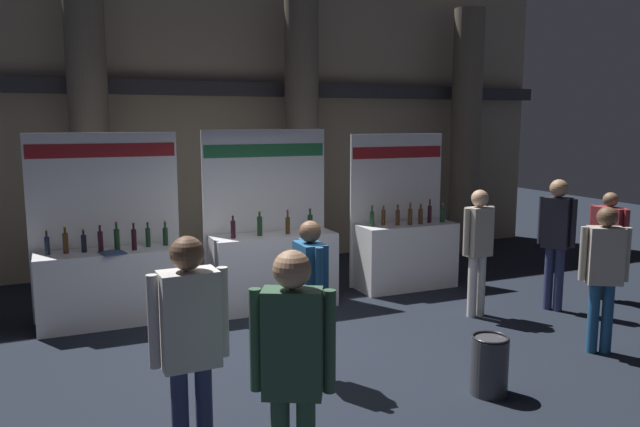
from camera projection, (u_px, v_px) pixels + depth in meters
The scene contains 13 objects.
ground_plane at pixel (295, 363), 6.75m from camera, with size 28.86×28.86×0.00m, color black.
hall_colonnade at pixel (194, 112), 10.66m from camera, with size 14.43×1.24×5.74m.
exhibitor_booth_0 at pixel (111, 277), 8.04m from camera, with size 1.91×0.73×2.46m.
exhibitor_booth_1 at pixel (273, 263), 8.71m from camera, with size 1.82×0.66×2.49m.
exhibitor_booth_2 at pixel (405, 249), 9.73m from camera, with size 1.64×0.66×2.41m.
trash_bin at pixel (489, 365), 5.96m from camera, with size 0.36×0.36×0.58m.
visitor_0 at pixel (604, 267), 6.91m from camera, with size 0.48×0.39×1.68m.
visitor_3 at pixel (190, 335), 4.39m from camera, with size 0.58×0.27×1.83m.
visitor_4 at pixel (310, 286), 6.18m from camera, with size 0.25×0.55×1.64m.
visitor_6 at pixel (293, 365), 3.91m from camera, with size 0.50×0.35×1.83m.
visitor_7 at pixel (608, 236), 8.96m from camera, with size 0.27×0.62×1.60m.
visitor_8 at pixel (556, 233), 8.47m from camera, with size 0.35×0.47×1.83m.
visitor_9 at pixel (478, 242), 8.22m from camera, with size 0.51×0.25×1.72m.
Camera 1 is at (-2.31, -6.01, 2.63)m, focal length 34.73 mm.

